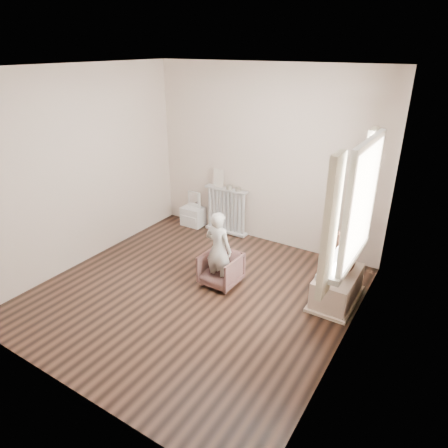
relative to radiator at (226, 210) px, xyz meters
The scene contains 20 objects.
floor 1.82m from the radiator, 71.00° to the right, with size 3.60×3.60×0.01m, color black.
ceiling 2.84m from the radiator, 71.00° to the right, with size 3.60×3.60×0.01m, color white.
back_wall 1.08m from the radiator, 11.72° to the left, with size 3.60×0.02×2.60m, color silver.
front_wall 3.64m from the radiator, 80.56° to the right, with size 3.60×0.02×2.60m, color silver.
left_wall 2.27m from the radiator, 126.02° to the right, with size 0.02×3.60×2.60m, color silver.
right_wall 3.05m from the radiator, 35.24° to the right, with size 0.02×3.60×2.60m, color silver.
window 2.91m from the radiator, 30.55° to the right, with size 0.03×0.90×1.10m, color white.
window_sill 2.68m from the radiator, 31.54° to the right, with size 0.22×1.10×0.06m, color silver.
curtain_left 3.13m from the radiator, 41.19° to the right, with size 0.06×0.26×1.30m, color beige.
curtain_right 2.57m from the radiator, 19.98° to the right, with size 0.06×0.26×1.30m, color beige.
radiator is the anchor object (origin of this frame).
paper_doll 0.53m from the radiator, behind, with size 0.17×0.02×0.29m, color beige.
tin_a 0.40m from the radiator, ahead, with size 0.10×0.10×0.06m, color #A59E8C.
tin_b 0.45m from the radiator, ahead, with size 0.09×0.09×0.05m, color #A59E8C.
toy_vanity 0.65m from the radiator, behind, with size 0.37×0.26×0.57m, color silver.
armchair 1.52m from the radiator, 60.84° to the right, with size 0.45×0.46×0.42m, color brown.
child 1.56m from the radiator, 61.74° to the right, with size 0.36×0.24×0.99m, color beige.
toy_bench 2.29m from the radiator, 23.08° to the right, with size 0.41×0.78×0.37m, color beige.
teddy_bear 2.28m from the radiator, 22.28° to the right, with size 0.41×0.32×0.50m, color #392117, non-canonical shape.
plush_cat 2.52m from the radiator, 23.64° to the right, with size 0.18×0.29×0.25m, color slate, non-canonical shape.
Camera 1 is at (2.50, -3.31, 2.80)m, focal length 32.00 mm.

